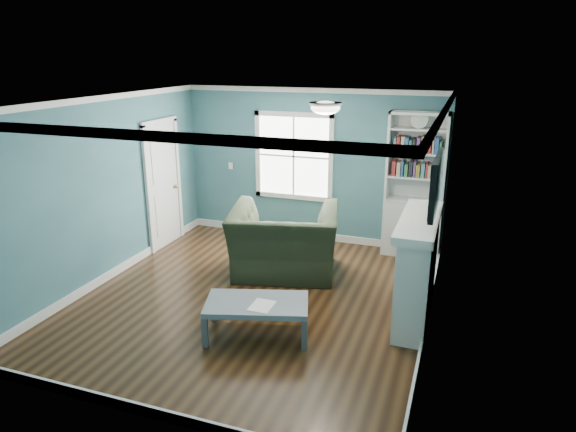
% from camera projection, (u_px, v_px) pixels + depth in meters
% --- Properties ---
extents(floor, '(5.00, 5.00, 0.00)m').
position_uv_depth(floor, '(255.00, 298.00, 6.88)').
color(floor, black).
rests_on(floor, ground).
extents(room_walls, '(5.00, 5.00, 5.00)m').
position_uv_depth(room_walls, '(252.00, 184.00, 6.40)').
color(room_walls, '#34616E').
rests_on(room_walls, ground).
extents(trim, '(4.50, 5.00, 2.60)m').
position_uv_depth(trim, '(253.00, 210.00, 6.51)').
color(trim, white).
rests_on(trim, ground).
extents(window, '(1.40, 0.06, 1.50)m').
position_uv_depth(window, '(294.00, 156.00, 8.77)').
color(window, white).
rests_on(window, room_walls).
extents(bookshelf, '(0.90, 0.35, 2.31)m').
position_uv_depth(bookshelf, '(414.00, 200.00, 8.10)').
color(bookshelf, silver).
rests_on(bookshelf, ground).
extents(fireplace, '(0.44, 1.58, 1.30)m').
position_uv_depth(fireplace, '(418.00, 270.00, 6.21)').
color(fireplace, black).
rests_on(fireplace, ground).
extents(tv, '(0.06, 1.10, 0.65)m').
position_uv_depth(tv, '(436.00, 183.00, 5.84)').
color(tv, black).
rests_on(tv, fireplace).
extents(door, '(0.12, 0.98, 2.17)m').
position_uv_depth(door, '(163.00, 183.00, 8.52)').
color(door, silver).
rests_on(door, ground).
extents(ceiling_fixture, '(0.38, 0.38, 0.15)m').
position_uv_depth(ceiling_fixture, '(325.00, 107.00, 5.91)').
color(ceiling_fixture, white).
rests_on(ceiling_fixture, room_walls).
extents(light_switch, '(0.08, 0.01, 0.12)m').
position_uv_depth(light_switch, '(231.00, 166.00, 9.22)').
color(light_switch, white).
rests_on(light_switch, room_walls).
extents(recliner, '(1.73, 1.33, 1.34)m').
position_uv_depth(recliner, '(284.00, 231.00, 7.47)').
color(recliner, black).
rests_on(recliner, ground).
extents(coffee_table, '(1.31, 0.95, 0.43)m').
position_uv_depth(coffee_table, '(257.00, 306.00, 5.89)').
color(coffee_table, '#454953').
rests_on(coffee_table, ground).
extents(paper_sheet, '(0.25, 0.31, 0.00)m').
position_uv_depth(paper_sheet, '(262.00, 306.00, 5.77)').
color(paper_sheet, white).
rests_on(paper_sheet, coffee_table).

